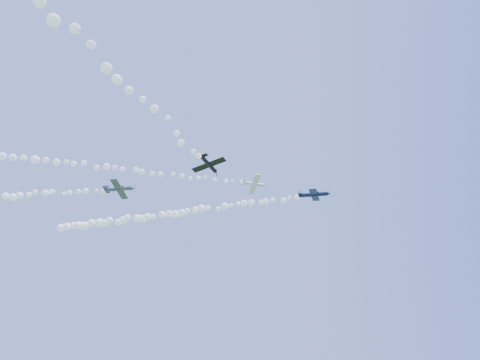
# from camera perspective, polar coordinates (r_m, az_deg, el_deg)

# --- Properties ---
(plane_white) EXTENTS (7.41, 7.60, 2.52)m
(plane_white) POSITION_cam_1_polar(r_m,az_deg,el_deg) (108.52, 2.06, -0.57)
(plane_white) COLOR silver
(smoke_trail_white) EXTENTS (83.78, 27.28, 3.10)m
(smoke_trail_white) POSITION_cam_1_polar(r_m,az_deg,el_deg) (107.13, -22.37, 2.15)
(smoke_trail_white) COLOR white
(plane_navy) EXTENTS (8.15, 8.55, 2.97)m
(plane_navy) POSITION_cam_1_polar(r_m,az_deg,el_deg) (98.25, 10.51, -2.05)
(plane_navy) COLOR #0B1733
(smoke_trail_navy) EXTENTS (68.40, 17.61, 3.14)m
(smoke_trail_navy) POSITION_cam_1_polar(r_m,az_deg,el_deg) (107.27, -9.73, -4.72)
(smoke_trail_navy) COLOR white
(plane_grey) EXTENTS (6.90, 7.19, 1.97)m
(plane_grey) POSITION_cam_1_polar(r_m,az_deg,el_deg) (86.99, -16.79, -1.23)
(plane_grey) COLOR #3B4455
(plane_black) EXTENTS (6.41, 6.04, 2.20)m
(plane_black) POSITION_cam_1_polar(r_m,az_deg,el_deg) (71.20, -4.46, 2.23)
(plane_black) COLOR black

